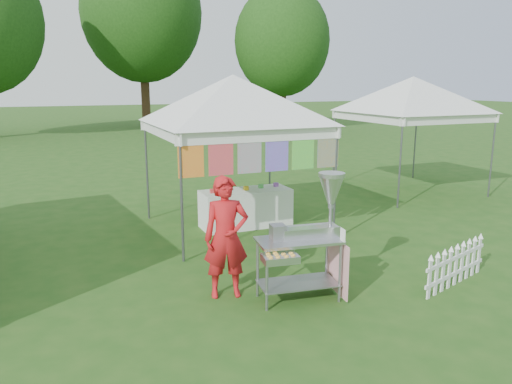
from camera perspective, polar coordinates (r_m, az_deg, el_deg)
name	(u,v)px	position (r m, az deg, el deg)	size (l,w,h in m)	color
ground	(324,296)	(7.03, 7.83, -11.70)	(120.00, 120.00, 0.00)	#224F16
canopy_main	(233,75)	(9.58, -2.64, 13.20)	(4.24, 4.24, 3.45)	#59595E
canopy_right	(414,77)	(13.71, 17.57, 12.45)	(4.24, 4.24, 3.45)	#59595E
tree_mid	(142,13)	(34.34, -12.94, 19.34)	(7.60, 7.60, 11.52)	#3A2415
tree_right	(282,41)	(30.63, 3.00, 16.81)	(5.60, 5.60, 8.42)	#3A2415
donut_cart	(312,227)	(6.61, 6.43, -3.98)	(1.31, 0.81, 1.70)	gray
vendor	(226,237)	(6.71, -3.43, -5.19)	(0.61, 0.40, 1.66)	red
picket_fence	(456,266)	(7.77, 21.87, -7.85)	(1.55, 0.53, 0.56)	white
display_table	(246,208)	(10.06, -1.18, -1.84)	(1.80, 0.70, 0.75)	white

